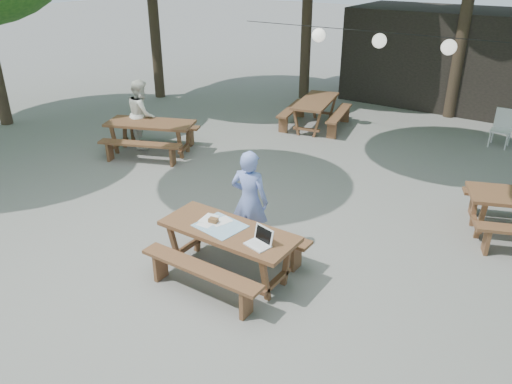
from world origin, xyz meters
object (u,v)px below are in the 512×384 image
object	(u,v)px
main_picnic_table	(229,251)
picnic_table_nw	(151,137)
woman	(250,201)
second_person	(142,114)
plastic_chair	(500,136)

from	to	relation	value
main_picnic_table	picnic_table_nw	bearing A→B (deg)	146.36
picnic_table_nw	woman	xyz separation A→B (m)	(4.29, -2.19, 0.44)
main_picnic_table	picnic_table_nw	size ratio (longest dim) A/B	0.85
main_picnic_table	second_person	xyz separation A→B (m)	(-4.93, 3.19, 0.42)
plastic_chair	picnic_table_nw	bearing A→B (deg)	-142.44
main_picnic_table	second_person	world-z (taller)	second_person
main_picnic_table	picnic_table_nw	xyz separation A→B (m)	(-4.46, 2.97, 0.00)
main_picnic_table	woman	bearing A→B (deg)	102.20
main_picnic_table	picnic_table_nw	world-z (taller)	same
picnic_table_nw	main_picnic_table	bearing A→B (deg)	-55.76
main_picnic_table	plastic_chair	world-z (taller)	plastic_chair
picnic_table_nw	second_person	world-z (taller)	second_person
picnic_table_nw	woman	size ratio (longest dim) A/B	1.43
second_person	plastic_chair	bearing A→B (deg)	-100.59
picnic_table_nw	plastic_chair	bearing A→B (deg)	14.66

